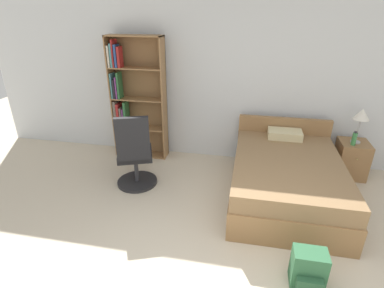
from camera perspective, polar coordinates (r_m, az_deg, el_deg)
wall_back at (r=4.93m, az=10.56°, el=11.19°), size 9.00×0.06×2.60m
bookshelf at (r=5.17m, az=-11.37°, el=7.87°), size 0.90×0.27×2.03m
bed at (r=4.29m, az=17.37°, el=-5.99°), size 1.41×2.00×0.84m
office_chair at (r=4.29m, az=-10.83°, el=-2.30°), size 0.63×0.69×1.14m
nightstand at (r=5.22m, az=28.05°, el=-2.54°), size 0.42×0.46×0.56m
table_lamp at (r=4.97m, az=29.60°, el=4.68°), size 0.22×0.22×0.52m
water_bottle at (r=4.96m, az=28.50°, el=0.89°), size 0.06×0.06×0.21m
backpack_green at (r=3.21m, az=21.28°, el=-21.45°), size 0.31×0.28×0.38m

